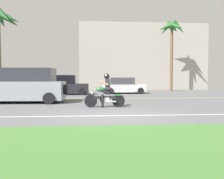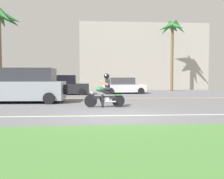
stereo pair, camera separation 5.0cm
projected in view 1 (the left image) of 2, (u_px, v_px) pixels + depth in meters
ground at (109, 106)px, 12.04m from camera, size 56.00×30.00×0.04m
grass_median at (129, 145)px, 4.97m from camera, size 56.00×3.80×0.06m
lane_line_near at (114, 116)px, 8.98m from camera, size 50.40×0.12×0.01m
lane_line_far at (105, 98)px, 16.58m from camera, size 50.40×0.12×0.01m
motorcyclist at (105, 93)px, 11.57m from camera, size 1.98×0.64×1.65m
suv_nearby at (24, 86)px, 13.72m from camera, size 4.92×2.22×1.99m
parked_car_0 at (4, 85)px, 21.85m from camera, size 4.58×2.30×1.61m
parked_car_1 at (64, 86)px, 20.45m from camera, size 4.19×2.11×1.67m
parked_car_2 at (123, 86)px, 21.84m from camera, size 3.88×2.19×1.46m
palm_tree_1 at (172, 32)px, 25.44m from camera, size 3.20×3.04×7.65m
building_far at (142, 58)px, 30.16m from camera, size 15.57×4.00×8.03m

